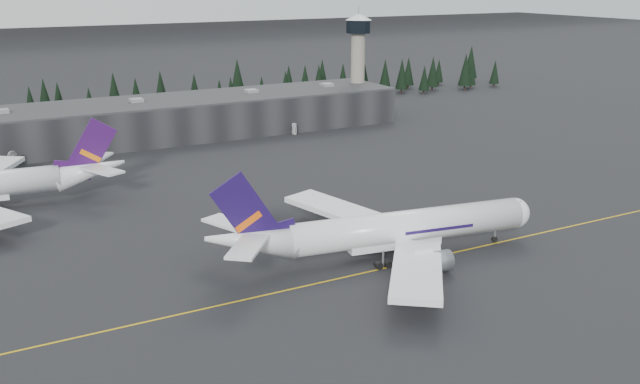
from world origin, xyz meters
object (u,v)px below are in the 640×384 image
terminal (168,118)px  jet_main (380,231)px  control_tower (358,54)px  gse_vehicle_b (295,133)px  gse_vehicle_a (13,166)px

terminal → jet_main: bearing=-88.3°
control_tower → gse_vehicle_b: 47.49m
control_tower → jet_main: control_tower is taller
gse_vehicle_a → gse_vehicle_b: bearing=-28.8°
jet_main → gse_vehicle_a: jet_main is taller
jet_main → gse_vehicle_a: 116.55m
jet_main → gse_vehicle_b: size_ratio=16.10×
terminal → gse_vehicle_a: bearing=-159.3°
terminal → control_tower: bearing=2.3°
jet_main → terminal: bearing=100.7°
control_tower → terminal: bearing=-177.7°
jet_main → gse_vehicle_b: 111.10m
gse_vehicle_a → terminal: bearing=-9.5°
gse_vehicle_a → gse_vehicle_b: size_ratio=1.27×
terminal → gse_vehicle_b: terminal is taller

